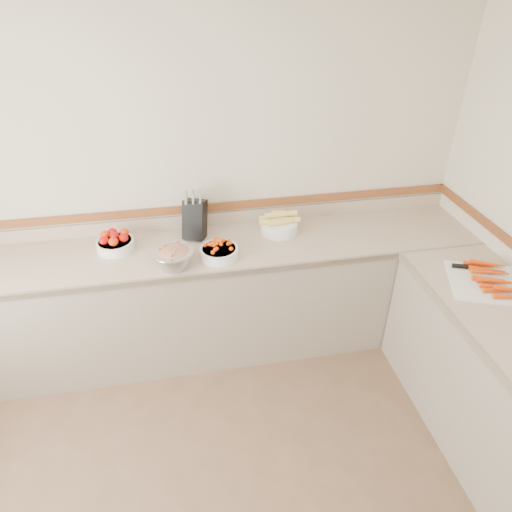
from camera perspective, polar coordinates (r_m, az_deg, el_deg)
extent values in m
plane|color=beige|center=(3.31, -8.20, 9.82)|extent=(4.00, 0.00, 4.00)
cube|color=tan|center=(3.21, -7.24, 0.68)|extent=(4.00, 0.65, 0.04)
cube|color=gray|center=(3.47, -6.72, -5.62)|extent=(4.00, 0.63, 0.86)
cube|color=gray|center=(2.95, -6.74, -2.54)|extent=(4.00, 0.02, 0.04)
cube|color=tan|center=(3.45, -7.74, 4.40)|extent=(4.00, 0.02, 0.10)
cube|color=brown|center=(3.40, -7.86, 5.87)|extent=(4.00, 0.02, 0.06)
cube|color=black|center=(2.65, 28.11, -14.24)|extent=(0.02, 0.58, 0.06)
cylinder|color=silver|center=(2.71, 27.66, -15.41)|extent=(0.02, 0.50, 0.02)
cube|color=black|center=(3.27, -7.66, 4.56)|extent=(0.21, 0.23, 0.30)
cylinder|color=silver|center=(3.16, -8.73, 7.02)|extent=(0.03, 0.04, 0.08)
cylinder|color=silver|center=(3.17, -7.85, 7.11)|extent=(0.03, 0.04, 0.08)
cylinder|color=silver|center=(3.17, -6.98, 7.19)|extent=(0.03, 0.04, 0.08)
cylinder|color=silver|center=(3.19, -8.76, 7.25)|extent=(0.03, 0.04, 0.08)
cylinder|color=silver|center=(3.19, -7.89, 7.34)|extent=(0.03, 0.04, 0.08)
cylinder|color=silver|center=(3.19, -7.02, 7.42)|extent=(0.03, 0.04, 0.08)
cylinder|color=silver|center=(3.22, -8.79, 7.48)|extent=(0.03, 0.04, 0.08)
cylinder|color=silver|center=(3.22, -7.93, 7.57)|extent=(0.03, 0.04, 0.08)
cylinder|color=silver|center=(3.22, -7.07, 7.65)|extent=(0.03, 0.04, 0.08)
cylinder|color=white|center=(3.29, -17.14, 1.34)|extent=(0.26, 0.26, 0.07)
torus|color=white|center=(3.28, -17.22, 1.76)|extent=(0.26, 0.26, 0.01)
cylinder|color=white|center=(3.28, -17.22, 1.76)|extent=(0.22, 0.22, 0.01)
ellipsoid|color=red|center=(3.24, -18.47, 1.86)|extent=(0.07, 0.07, 0.06)
ellipsoid|color=red|center=(3.21, -17.39, 1.71)|extent=(0.07, 0.07, 0.06)
ellipsoid|color=red|center=(3.23, -16.23, 2.18)|extent=(0.07, 0.07, 0.06)
ellipsoid|color=red|center=(3.31, -18.36, 2.54)|extent=(0.07, 0.07, 0.06)
ellipsoid|color=red|center=(3.27, -17.30, 2.40)|extent=(0.07, 0.07, 0.06)
ellipsoid|color=red|center=(3.30, -16.16, 2.85)|extent=(0.07, 0.07, 0.06)
ellipsoid|color=red|center=(3.32, -17.53, 2.84)|extent=(0.07, 0.07, 0.06)
cylinder|color=white|center=(3.08, -4.63, 0.46)|extent=(0.26, 0.26, 0.07)
torus|color=white|center=(3.06, -4.65, 0.89)|extent=(0.26, 0.26, 0.01)
cylinder|color=white|center=(3.06, -4.65, 0.89)|extent=(0.23, 0.23, 0.01)
sphere|color=#EA4308|center=(3.12, -4.99, 2.09)|extent=(0.03, 0.03, 0.03)
sphere|color=#EA4308|center=(3.02, -3.83, 1.39)|extent=(0.03, 0.03, 0.03)
sphere|color=#EA4308|center=(2.98, -4.89, 0.54)|extent=(0.03, 0.03, 0.03)
sphere|color=#EA4308|center=(3.09, -3.96, 2.02)|extent=(0.03, 0.03, 0.03)
sphere|color=#EA4308|center=(3.04, -5.44, 1.60)|extent=(0.03, 0.03, 0.03)
sphere|color=#EA4308|center=(3.00, -5.06, 1.24)|extent=(0.03, 0.03, 0.03)
sphere|color=#EA4308|center=(3.08, -4.55, 2.07)|extent=(0.03, 0.03, 0.03)
sphere|color=#EA4308|center=(3.09, -4.88, 1.99)|extent=(0.03, 0.03, 0.03)
sphere|color=#EA4308|center=(3.04, -4.60, 1.96)|extent=(0.03, 0.03, 0.03)
sphere|color=#EA4308|center=(3.03, -4.56, 1.96)|extent=(0.03, 0.03, 0.03)
sphere|color=#EA4308|center=(3.04, -3.24, 1.43)|extent=(0.03, 0.03, 0.03)
sphere|color=#EA4308|center=(3.03, -4.24, 1.74)|extent=(0.03, 0.03, 0.03)
sphere|color=#EA4308|center=(3.03, -4.64, 1.83)|extent=(0.03, 0.03, 0.03)
sphere|color=#EA4308|center=(3.11, -5.24, 2.04)|extent=(0.03, 0.03, 0.03)
sphere|color=#EA4308|center=(3.07, -3.94, 1.84)|extent=(0.03, 0.03, 0.03)
sphere|color=#EA4308|center=(3.04, -3.01, 1.26)|extent=(0.03, 0.03, 0.03)
sphere|color=#EA4308|center=(3.03, -4.49, 1.59)|extent=(0.03, 0.03, 0.03)
sphere|color=#EA4308|center=(3.03, -4.69, 2.00)|extent=(0.03, 0.03, 0.03)
sphere|color=#EA4308|center=(2.99, -5.34, 0.71)|extent=(0.03, 0.03, 0.03)
sphere|color=#EA4308|center=(3.02, -4.77, 1.72)|extent=(0.03, 0.03, 0.03)
sphere|color=#EA4308|center=(3.01, -5.24, 1.31)|extent=(0.03, 0.03, 0.03)
sphere|color=#EA4308|center=(3.04, -4.14, 1.70)|extent=(0.03, 0.03, 0.03)
sphere|color=#EA4308|center=(3.09, -4.51, 2.15)|extent=(0.03, 0.03, 0.03)
sphere|color=#EA4308|center=(3.04, -4.07, 1.71)|extent=(0.03, 0.03, 0.03)
sphere|color=#EA4308|center=(3.07, -3.33, 1.63)|extent=(0.03, 0.03, 0.03)
sphere|color=#EA4308|center=(3.02, -4.50, 1.63)|extent=(0.03, 0.03, 0.03)
sphere|color=#EA4308|center=(3.03, -4.71, 1.87)|extent=(0.03, 0.03, 0.03)
sphere|color=#EA4308|center=(3.04, -4.99, 1.98)|extent=(0.03, 0.03, 0.03)
sphere|color=#EA4308|center=(3.04, -4.72, 1.76)|extent=(0.03, 0.03, 0.03)
sphere|color=#EA4308|center=(3.13, -5.02, 2.15)|extent=(0.03, 0.03, 0.03)
sphere|color=#EA4308|center=(3.05, -4.34, 1.94)|extent=(0.03, 0.03, 0.03)
sphere|color=#EA4308|center=(3.03, -4.83, 1.75)|extent=(0.03, 0.03, 0.03)
sphere|color=#EA4308|center=(3.04, -4.67, 1.96)|extent=(0.03, 0.03, 0.03)
cylinder|color=white|center=(3.36, 2.89, 3.69)|extent=(0.27, 0.27, 0.08)
torus|color=white|center=(3.34, 2.91, 4.22)|extent=(0.28, 0.28, 0.01)
cylinder|color=#F4D165|center=(3.30, 1.98, 4.36)|extent=(0.18, 0.04, 0.04)
cylinder|color=#F4D165|center=(3.29, 3.08, 4.26)|extent=(0.19, 0.06, 0.04)
cylinder|color=#F4D165|center=(3.33, 3.97, 4.57)|extent=(0.19, 0.07, 0.04)
cylinder|color=#F4D165|center=(3.35, 1.94, 4.82)|extent=(0.18, 0.05, 0.04)
cylinder|color=#F4D165|center=(3.38, 3.27, 5.01)|extent=(0.19, 0.08, 0.04)
cylinder|color=#F4D165|center=(3.31, 2.63, 5.20)|extent=(0.19, 0.06, 0.04)
cylinder|color=#F4D165|center=(3.33, 3.59, 5.37)|extent=(0.19, 0.07, 0.04)
cylinder|color=#B2B2BA|center=(2.99, -10.21, -0.37)|extent=(0.27, 0.27, 0.13)
torus|color=#B2B2BA|center=(2.96, -10.32, 0.57)|extent=(0.27, 0.27, 0.01)
ellipsoid|color=#C01645|center=(2.97, -10.30, 0.41)|extent=(0.22, 0.22, 0.07)
cube|color=#C01645|center=(2.96, -12.02, 0.89)|extent=(0.02, 0.02, 0.02)
cube|color=#A0C660|center=(2.98, -11.06, 1.01)|extent=(0.02, 0.02, 0.02)
cube|color=#C01645|center=(2.95, -10.56, 0.93)|extent=(0.03, 0.03, 0.02)
cube|color=#A0C660|center=(3.00, -11.59, 1.18)|extent=(0.02, 0.02, 0.02)
cube|color=#C01645|center=(2.95, -10.27, 0.71)|extent=(0.03, 0.03, 0.02)
cube|color=#A0C660|center=(2.88, -10.54, 0.11)|extent=(0.03, 0.03, 0.02)
cube|color=#C01645|center=(3.02, -9.72, 1.87)|extent=(0.02, 0.02, 0.02)
cube|color=#A0C660|center=(2.92, -10.13, 0.66)|extent=(0.02, 0.02, 0.02)
cube|color=#C01645|center=(2.95, -10.85, 0.58)|extent=(0.02, 0.02, 0.02)
cube|color=#A0C660|center=(2.99, -11.26, 1.33)|extent=(0.03, 0.03, 0.02)
cube|color=#C01645|center=(2.96, -10.32, 0.90)|extent=(0.02, 0.02, 0.02)
cube|color=#A0C660|center=(2.96, -10.38, 0.75)|extent=(0.02, 0.02, 0.02)
cube|color=#C01645|center=(2.95, -10.50, 0.98)|extent=(0.02, 0.02, 0.02)
cube|color=#A0C660|center=(2.93, -10.75, 0.58)|extent=(0.03, 0.03, 0.02)
cube|color=white|center=(3.18, 27.60, -3.05)|extent=(0.64, 0.57, 0.02)
cone|color=#EA4308|center=(3.07, 29.22, -3.70)|extent=(0.20, 0.10, 0.03)
cone|color=#EA4308|center=(3.10, 28.77, -3.78)|extent=(0.20, 0.10, 0.03)
cone|color=#EA4308|center=(3.12, 28.45, -3.46)|extent=(0.20, 0.10, 0.03)
cone|color=#EA4308|center=(3.13, 28.26, -2.73)|extent=(0.20, 0.10, 0.03)
cone|color=#EA4308|center=(3.16, 27.82, -2.82)|extent=(0.20, 0.10, 0.03)
cone|color=#EA4308|center=(3.18, 27.52, -2.50)|extent=(0.20, 0.10, 0.03)
cone|color=#EA4308|center=(3.18, 27.34, -1.78)|extent=(0.20, 0.10, 0.03)
cone|color=#EA4308|center=(3.22, 26.92, -1.88)|extent=(0.20, 0.10, 0.03)
cone|color=#EA4308|center=(3.24, 26.62, -1.58)|extent=(0.20, 0.10, 0.03)
cone|color=#EA4308|center=(3.24, 26.45, -0.88)|extent=(0.20, 0.10, 0.03)
cone|color=#EA4308|center=(3.28, 26.05, -0.98)|extent=(0.20, 0.10, 0.03)
cube|color=silver|center=(3.32, 26.56, -0.97)|extent=(0.22, 0.12, 0.00)
cube|color=black|center=(3.22, 24.28, -1.19)|extent=(0.12, 0.06, 0.02)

